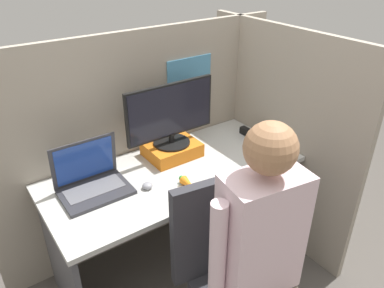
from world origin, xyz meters
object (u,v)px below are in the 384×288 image
(stapler, at_px, (249,133))
(person, at_px, (269,252))
(paper_box, at_px, (172,149))
(laptop, at_px, (92,182))
(carrot_toy, at_px, (189,184))
(monitor, at_px, (171,114))
(office_chair, at_px, (237,278))

(stapler, distance_m, person, 1.14)
(stapler, bearing_deg, paper_box, 171.13)
(laptop, xyz_separation_m, person, (0.41, -0.90, 0.00))
(carrot_toy, bearing_deg, paper_box, 71.74)
(stapler, relative_size, carrot_toy, 1.10)
(monitor, distance_m, carrot_toy, 0.45)
(paper_box, xyz_separation_m, monitor, (0.00, 0.00, 0.24))
(monitor, xyz_separation_m, carrot_toy, (-0.12, -0.35, -0.26))
(laptop, bearing_deg, paper_box, 7.30)
(carrot_toy, bearing_deg, stapler, 20.91)
(paper_box, xyz_separation_m, stapler, (0.57, -0.09, -0.02))
(paper_box, height_order, stapler, paper_box)
(paper_box, xyz_separation_m, carrot_toy, (-0.12, -0.35, -0.02))
(stapler, bearing_deg, laptop, 179.05)
(person, bearing_deg, laptop, 114.14)
(laptop, xyz_separation_m, stapler, (1.12, -0.02, -0.03))
(monitor, bearing_deg, laptop, -172.41)
(laptop, height_order, office_chair, laptop)
(monitor, relative_size, person, 0.43)
(person, bearing_deg, monitor, 81.71)
(monitor, distance_m, person, 1.01)
(laptop, xyz_separation_m, carrot_toy, (0.43, -0.28, -0.03))
(stapler, xyz_separation_m, person, (-0.71, -0.89, 0.03))
(laptop, distance_m, carrot_toy, 0.52)
(paper_box, distance_m, stapler, 0.58)
(monitor, relative_size, carrot_toy, 4.23)
(paper_box, relative_size, monitor, 0.54)
(laptop, bearing_deg, monitor, 7.59)
(laptop, relative_size, stapler, 2.39)
(monitor, distance_m, office_chair, 0.98)
(paper_box, bearing_deg, monitor, 90.00)
(monitor, bearing_deg, carrot_toy, -108.13)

